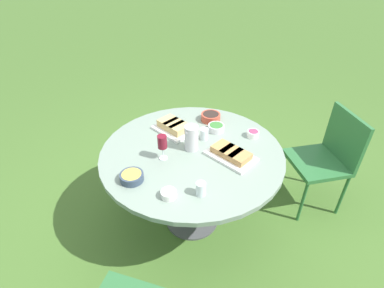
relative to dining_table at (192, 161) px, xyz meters
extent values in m
plane|color=#446B2B|center=(0.00, 0.00, -0.65)|extent=(40.00, 40.00, 0.00)
cylinder|color=#4C4C51|center=(0.00, 0.00, -0.64)|extent=(0.44, 0.44, 0.02)
cylinder|color=#4C4C51|center=(0.00, 0.00, -0.28)|extent=(0.11, 0.11, 0.69)
cylinder|color=gray|center=(0.00, 0.00, 0.08)|extent=(1.32, 1.32, 0.03)
cube|color=#2D6B38|center=(-0.88, 0.62, -0.20)|extent=(0.60, 0.60, 0.04)
cube|color=#2D6B38|center=(-1.04, 0.73, 0.03)|extent=(0.28, 0.38, 0.42)
cylinder|color=#2D6B38|center=(-0.84, 0.35, -0.43)|extent=(0.03, 0.03, 0.43)
cylinder|color=#2D6B38|center=(-0.61, 0.67, -0.43)|extent=(0.03, 0.03, 0.43)
cylinder|color=#2D6B38|center=(-1.14, 0.57, -0.43)|extent=(0.03, 0.03, 0.43)
cylinder|color=#2D6B38|center=(-0.92, 0.89, -0.43)|extent=(0.03, 0.03, 0.43)
cylinder|color=silver|center=(-0.02, -0.02, 0.19)|extent=(0.10, 0.10, 0.19)
cone|color=silver|center=(0.03, -0.02, 0.27)|extent=(0.03, 0.03, 0.02)
cylinder|color=silver|center=(0.20, -0.09, 0.10)|extent=(0.06, 0.06, 0.01)
cylinder|color=silver|center=(0.20, -0.09, 0.14)|extent=(0.01, 0.01, 0.09)
cylinder|color=maroon|center=(0.20, -0.09, 0.23)|extent=(0.07, 0.07, 0.09)
cube|color=white|center=(-0.13, 0.25, 0.10)|extent=(0.22, 0.34, 0.02)
cube|color=#B2844C|center=(-0.13, 0.18, 0.14)|extent=(0.14, 0.12, 0.04)
cube|color=#B2844C|center=(-0.13, 0.25, 0.14)|extent=(0.14, 0.12, 0.04)
cube|color=#B2844C|center=(-0.13, 0.33, 0.14)|extent=(0.14, 0.12, 0.04)
cube|color=white|center=(-0.10, -0.29, 0.10)|extent=(0.24, 0.32, 0.02)
cube|color=tan|center=(-0.11, -0.36, 0.14)|extent=(0.15, 0.11, 0.06)
cube|color=tan|center=(-0.10, -0.29, 0.14)|extent=(0.15, 0.11, 0.06)
cube|color=tan|center=(-0.10, -0.22, 0.14)|extent=(0.15, 0.11, 0.06)
cylinder|color=#334256|center=(0.49, -0.07, 0.12)|extent=(0.15, 0.15, 0.05)
cylinder|color=#E0C147|center=(0.49, -0.07, 0.13)|extent=(0.12, 0.12, 0.02)
cylinder|color=silver|center=(-0.33, -0.04, 0.12)|extent=(0.13, 0.13, 0.05)
cylinder|color=#387533|center=(-0.33, -0.04, 0.14)|extent=(0.11, 0.11, 0.02)
cylinder|color=#B74733|center=(-0.42, -0.18, 0.12)|extent=(0.16, 0.16, 0.06)
cylinder|color=#2D231E|center=(-0.42, -0.18, 0.14)|extent=(0.13, 0.13, 0.03)
cylinder|color=white|center=(-0.45, 0.22, 0.12)|extent=(0.09, 0.09, 0.05)
cylinder|color=#D6385B|center=(-0.45, 0.22, 0.13)|extent=(0.08, 0.08, 0.02)
cylinder|color=white|center=(0.43, 0.21, 0.11)|extent=(0.09, 0.09, 0.04)
cylinder|color=silver|center=(0.43, 0.21, 0.13)|extent=(0.08, 0.08, 0.02)
cylinder|color=silver|center=(-0.17, -0.04, 0.14)|extent=(0.07, 0.07, 0.09)
cylinder|color=silver|center=(0.29, 0.34, 0.14)|extent=(0.06, 0.06, 0.09)
camera|label=1|loc=(1.28, 1.17, 1.38)|focal=28.00mm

